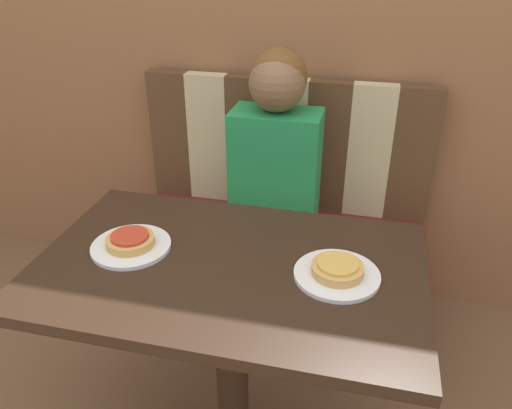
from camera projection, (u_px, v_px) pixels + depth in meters
booth_seat at (273, 274)px, 2.14m from camera, size 1.20×0.52×0.44m
booth_backrest at (286, 145)px, 2.10m from camera, size 1.20×0.06×0.56m
dining_table at (230, 291)px, 1.40m from camera, size 1.05×0.66×0.72m
person at (276, 143)px, 1.86m from camera, size 0.33×0.23×0.72m
plate_left at (131, 246)px, 1.42m from camera, size 0.23×0.23×0.01m
plate_right at (337, 275)px, 1.30m from camera, size 0.23×0.23×0.01m
pizza_left at (130, 240)px, 1.41m from camera, size 0.14×0.14×0.03m
pizza_right at (337, 268)px, 1.29m from camera, size 0.14×0.14×0.03m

